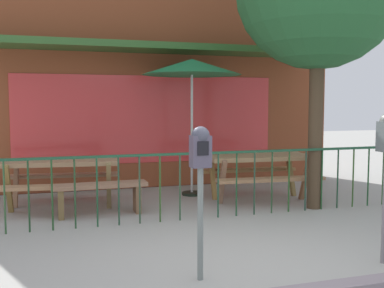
% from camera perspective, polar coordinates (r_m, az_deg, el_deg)
% --- Properties ---
extents(ground, '(40.00, 40.00, 0.00)m').
position_cam_1_polar(ground, '(4.89, 6.66, -14.76)').
color(ground, '#A3A19B').
extents(pub_storefront, '(7.89, 1.42, 5.64)m').
position_cam_1_polar(pub_storefront, '(9.33, -5.67, 12.06)').
color(pub_storefront, '#481E19').
rests_on(pub_storefront, ground).
extents(patio_fence_front, '(6.65, 0.04, 0.97)m').
position_cam_1_polar(patio_fence_front, '(6.51, -0.29, -3.72)').
color(patio_fence_front, '#1C4B30').
rests_on(patio_fence_front, ground).
extents(picnic_table_left, '(1.95, 1.56, 0.79)m').
position_cam_1_polar(picnic_table_left, '(7.53, -15.98, -3.12)').
color(picnic_table_left, '#937150').
rests_on(picnic_table_left, ground).
extents(picnic_table_right, '(1.89, 1.49, 0.79)m').
position_cam_1_polar(picnic_table_right, '(7.97, 8.28, -2.54)').
color(picnic_table_right, '#987952').
rests_on(picnic_table_right, ground).
extents(patio_umbrella, '(1.77, 1.77, 2.45)m').
position_cam_1_polar(patio_umbrella, '(8.25, -0.02, 9.42)').
color(patio_umbrella, black).
rests_on(patio_umbrella, ground).
extents(patio_bench, '(1.41, 0.36, 0.48)m').
position_cam_1_polar(patio_bench, '(6.96, -11.40, -5.85)').
color(patio_bench, '#976B51').
rests_on(patio_bench, ground).
extents(parking_meter_near, '(0.18, 0.17, 1.45)m').
position_cam_1_polar(parking_meter_near, '(4.22, 1.06, -2.25)').
color(parking_meter_near, slate).
rests_on(parking_meter_near, ground).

